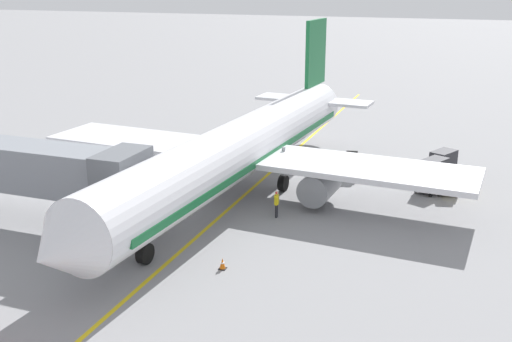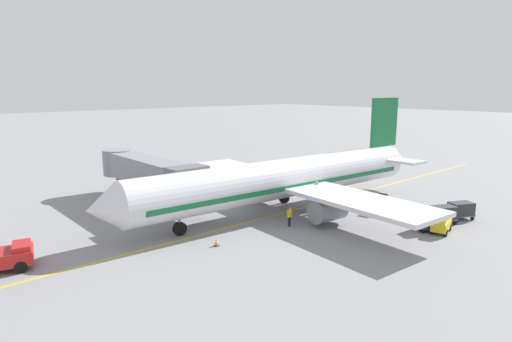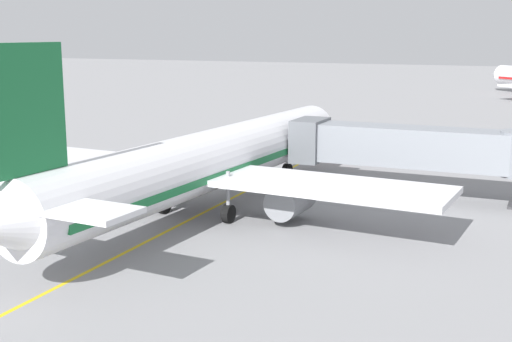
# 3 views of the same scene
# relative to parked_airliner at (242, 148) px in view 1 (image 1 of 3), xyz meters

# --- Properties ---
(ground_plane) EXTENTS (400.00, 400.00, 0.00)m
(ground_plane) POSITION_rel_parked_airliner_xyz_m (-0.25, 0.59, -3.19)
(ground_plane) COLOR gray
(gate_lead_in_line) EXTENTS (0.24, 80.00, 0.01)m
(gate_lead_in_line) POSITION_rel_parked_airliner_xyz_m (-0.25, 0.59, -3.18)
(gate_lead_in_line) COLOR gold
(gate_lead_in_line) RESTS_ON ground
(parked_airliner) EXTENTS (30.28, 37.34, 10.63)m
(parked_airliner) POSITION_rel_parked_airliner_xyz_m (0.00, 0.00, 0.00)
(parked_airliner) COLOR silver
(parked_airliner) RESTS_ON ground
(jet_bridge) EXTENTS (17.17, 3.50, 4.98)m
(jet_bridge) POSITION_rel_parked_airliner_xyz_m (11.00, 8.91, 0.27)
(jet_bridge) COLOR gray
(jet_bridge) RESTS_ON ground
(baggage_tug_lead) EXTENTS (1.83, 2.72, 1.62)m
(baggage_tug_lead) POSITION_rel_parked_airliner_xyz_m (-12.86, -5.10, -2.47)
(baggage_tug_lead) COLOR gold
(baggage_tug_lead) RESTS_ON ground
(baggage_tug_trailing) EXTENTS (1.69, 2.68, 1.62)m
(baggage_tug_trailing) POSITION_rel_parked_airliner_xyz_m (-6.05, -6.71, -2.47)
(baggage_tug_trailing) COLOR silver
(baggage_tug_trailing) RESTS_ON ground
(baggage_cart_front) EXTENTS (2.13, 2.91, 1.58)m
(baggage_cart_front) POSITION_rel_parked_airliner_xyz_m (-11.87, -4.77, -2.24)
(baggage_cart_front) COLOR #4C4C51
(baggage_cart_front) RESTS_ON ground
(baggage_cart_second_in_train) EXTENTS (2.13, 2.91, 1.58)m
(baggage_cart_second_in_train) POSITION_rel_parked_airliner_xyz_m (-11.86, -7.51, -2.24)
(baggage_cart_second_in_train) COLOR #4C4C51
(baggage_cart_second_in_train) RESTS_ON ground
(baggage_cart_third_in_train) EXTENTS (2.13, 2.91, 1.58)m
(baggage_cart_third_in_train) POSITION_rel_parked_airliner_xyz_m (-12.33, -9.97, -2.24)
(baggage_cart_third_in_train) COLOR #4C4C51
(baggage_cart_third_in_train) RESTS_ON ground
(ground_crew_wing_walker) EXTENTS (0.63, 0.50, 1.69)m
(ground_crew_wing_walker) POSITION_rel_parked_airliner_xyz_m (-4.86, 0.55, -2.23)
(ground_crew_wing_walker) COLOR #232328
(ground_crew_wing_walker) RESTS_ON ground
(ground_crew_loader) EXTENTS (0.29, 0.73, 1.69)m
(ground_crew_loader) POSITION_rel_parked_airliner_xyz_m (-3.52, 3.18, -2.23)
(ground_crew_loader) COLOR #232328
(ground_crew_loader) RESTS_ON ground
(safety_cone_nose_left) EXTENTS (0.36, 0.36, 0.59)m
(safety_cone_nose_left) POSITION_rel_parked_airliner_xyz_m (-3.17, 10.67, -2.90)
(safety_cone_nose_left) COLOR black
(safety_cone_nose_left) RESTS_ON ground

